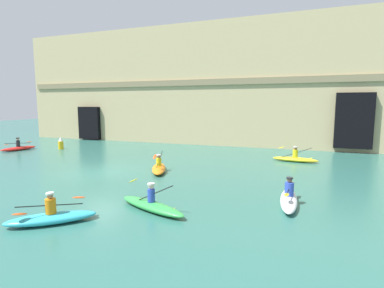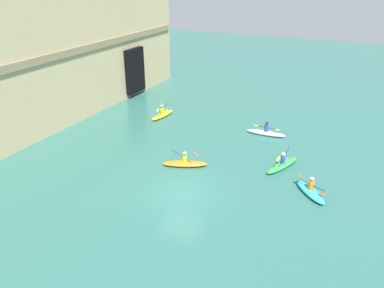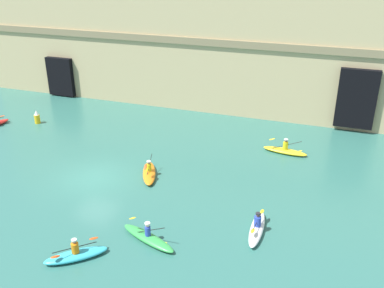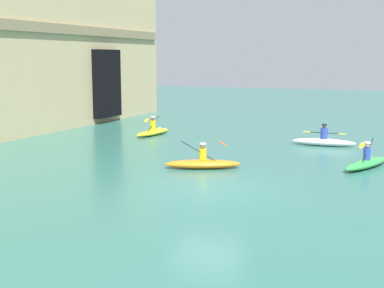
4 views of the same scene
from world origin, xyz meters
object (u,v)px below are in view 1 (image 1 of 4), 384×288
kayak_yellow (295,159)px  kayak_red (18,148)px  kayak_green (151,205)px  marker_buoy (61,143)px  kayak_orange (159,168)px  kayak_white (289,199)px  kayak_cyan (51,217)px

kayak_yellow → kayak_red: 23.14m
kayak_green → kayak_red: size_ratio=1.09×
marker_buoy → kayak_red: bearing=-146.7°
kayak_orange → kayak_yellow: kayak_orange is taller
kayak_green → marker_buoy: (-15.20, 11.19, 0.31)m
kayak_white → marker_buoy: bearing=-116.0°
kayak_white → kayak_yellow: 9.74m
kayak_red → kayak_green: bearing=-104.5°
kayak_orange → marker_buoy: (-12.45, 5.11, 0.30)m
kayak_cyan → kayak_white: bearing=171.8°
kayak_cyan → kayak_orange: bearing=-130.0°
kayak_cyan → kayak_red: (-15.55, 11.59, -0.00)m
marker_buoy → kayak_orange: bearing=-22.3°
kayak_white → kayak_yellow: kayak_white is taller
kayak_green → kayak_cyan: (-2.57, -2.32, 0.02)m
marker_buoy → kayak_white: bearing=-23.4°
kayak_green → kayak_yellow: kayak_green is taller
kayak_red → marker_buoy: 3.50m
kayak_orange → kayak_cyan: 8.40m
kayak_white → marker_buoy: (-20.07, 8.67, 0.28)m
kayak_green → kayak_white: bearing=48.4°
kayak_orange → kayak_green: 6.67m
kayak_white → kayak_green: 5.48m
kayak_orange → kayak_yellow: 9.78m
kayak_orange → kayak_yellow: (7.58, 6.19, 0.00)m
kayak_cyan → kayak_green: bearing=-179.2°
kayak_cyan → marker_buoy: size_ratio=2.44×
kayak_yellow → marker_buoy: 20.06m
kayak_orange → kayak_white: bearing=40.5°
kayak_cyan → kayak_yellow: size_ratio=0.86×
kayak_orange → kayak_red: 15.69m
kayak_green → kayak_yellow: (4.83, 12.26, 0.01)m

